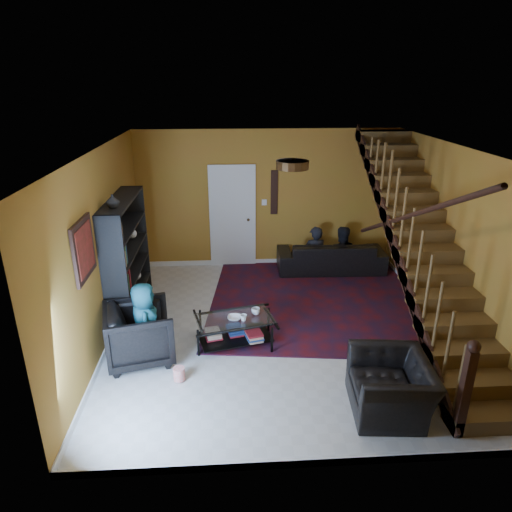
{
  "coord_description": "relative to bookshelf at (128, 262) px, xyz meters",
  "views": [
    {
      "loc": [
        -0.78,
        -6.26,
        3.72
      ],
      "look_at": [
        -0.36,
        0.4,
        1.1
      ],
      "focal_mm": 32.0,
      "sensor_mm": 36.0,
      "label": 1
    }
  ],
  "objects": [
    {
      "name": "floor",
      "position": [
        2.4,
        -0.6,
        -0.96
      ],
      "size": [
        5.5,
        5.5,
        0.0
      ],
      "primitive_type": "plane",
      "color": "beige",
      "rests_on": "ground"
    },
    {
      "name": "room",
      "position": [
        1.07,
        0.73,
        -0.91
      ],
      "size": [
        5.5,
        5.5,
        5.5
      ],
      "color": "#A76425",
      "rests_on": "ground"
    },
    {
      "name": "staircase",
      "position": [
        4.53,
        -0.6,
        0.43
      ],
      "size": [
        0.95,
        5.02,
        3.18
      ],
      "color": "brown",
      "rests_on": "floor"
    },
    {
      "name": "bookshelf",
      "position": [
        0.0,
        0.0,
        0.0
      ],
      "size": [
        0.35,
        1.8,
        2.0
      ],
      "color": "black",
      "rests_on": "floor"
    },
    {
      "name": "door",
      "position": [
        1.7,
        2.12,
        0.06
      ],
      "size": [
        0.82,
        0.05,
        2.05
      ],
      "primitive_type": "cube",
      "color": "silver",
      "rests_on": "floor"
    },
    {
      "name": "framed_picture",
      "position": [
        -0.17,
        -1.5,
        0.79
      ],
      "size": [
        0.04,
        0.74,
        0.74
      ],
      "primitive_type": "cube",
      "color": "maroon",
      "rests_on": "room"
    },
    {
      "name": "wall_hanging",
      "position": [
        2.55,
        2.13,
        0.59
      ],
      "size": [
        0.14,
        0.03,
        0.9
      ],
      "primitive_type": "cube",
      "color": "black",
      "rests_on": "room"
    },
    {
      "name": "ceiling_fixture",
      "position": [
        2.4,
        -1.4,
        1.78
      ],
      "size": [
        0.4,
        0.4,
        0.1
      ],
      "primitive_type": "cylinder",
      "color": "#3F2814",
      "rests_on": "room"
    },
    {
      "name": "rug",
      "position": [
        3.13,
        0.59,
        -0.95
      ],
      "size": [
        4.02,
        4.47,
        0.02
      ],
      "primitive_type": "cube",
      "rotation": [
        0.0,
        0.0,
        -0.11
      ],
      "color": "#4A0D12",
      "rests_on": "floor"
    },
    {
      "name": "sofa",
      "position": [
        3.69,
        1.7,
        -0.65
      ],
      "size": [
        2.17,
        0.9,
        0.63
      ],
      "primitive_type": "imported",
      "rotation": [
        0.0,
        0.0,
        3.11
      ],
      "color": "black",
      "rests_on": "floor"
    },
    {
      "name": "armchair_left",
      "position": [
        0.35,
        -1.28,
        -0.55
      ],
      "size": [
        1.08,
        1.07,
        0.82
      ],
      "primitive_type": "imported",
      "rotation": [
        0.0,
        0.0,
        1.81
      ],
      "color": "black",
      "rests_on": "floor"
    },
    {
      "name": "armchair_right",
      "position": [
        3.49,
        -2.52,
        -0.64
      ],
      "size": [
        0.96,
        1.08,
        0.66
      ],
      "primitive_type": "imported",
      "rotation": [
        0.0,
        0.0,
        -1.65
      ],
      "color": "black",
      "rests_on": "floor"
    },
    {
      "name": "person_adult_a",
      "position": [
        3.36,
        1.75,
        -0.72
      ],
      "size": [
        0.54,
        0.39,
        1.38
      ],
      "primitive_type": "imported",
      "rotation": [
        0.0,
        0.0,
        3.26
      ],
      "color": "black",
      "rests_on": "sofa"
    },
    {
      "name": "person_adult_b",
      "position": [
        3.9,
        1.75,
        -0.73
      ],
      "size": [
        0.67,
        0.52,
        1.37
      ],
      "primitive_type": "imported",
      "rotation": [
        0.0,
        0.0,
        3.14
      ],
      "color": "black",
      "rests_on": "sofa"
    },
    {
      "name": "person_child",
      "position": [
        0.45,
        -1.33,
        -0.37
      ],
      "size": [
        0.46,
        0.63,
        1.18
      ],
      "primitive_type": "imported",
      "rotation": [
        0.0,
        0.0,
        1.73
      ],
      "color": "navy",
      "rests_on": "armchair_left"
    },
    {
      "name": "coffee_table",
      "position": [
        1.68,
        -0.96,
        -0.72
      ],
      "size": [
        1.23,
        0.9,
        0.42
      ],
      "rotation": [
        0.0,
        0.0,
        0.24
      ],
      "color": "black",
      "rests_on": "floor"
    },
    {
      "name": "cup_a",
      "position": [
        1.99,
        -0.86,
        -0.49
      ],
      "size": [
        0.15,
        0.15,
        0.1
      ],
      "primitive_type": "imported",
      "rotation": [
        0.0,
        0.0,
        -0.13
      ],
      "color": "#999999",
      "rests_on": "coffee_table"
    },
    {
      "name": "cup_b",
      "position": [
        1.81,
        -1.04,
        -0.49
      ],
      "size": [
        0.12,
        0.12,
        0.09
      ],
      "primitive_type": "imported",
      "rotation": [
        0.0,
        0.0,
        0.28
      ],
      "color": "#999999",
      "rests_on": "coffee_table"
    },
    {
      "name": "bowl",
      "position": [
        1.67,
        -0.99,
        -0.52
      ],
      "size": [
        0.23,
        0.23,
        0.05
      ],
      "primitive_type": "imported",
      "rotation": [
        0.0,
        0.0,
        -0.13
      ],
      "color": "#999999",
      "rests_on": "coffee_table"
    },
    {
      "name": "vase",
      "position": [
        -0.0,
        -0.5,
        1.13
      ],
      "size": [
        0.18,
        0.18,
        0.19
      ],
      "primitive_type": "imported",
      "color": "#999999",
      "rests_on": "bookshelf"
    },
    {
      "name": "popcorn_bucket",
      "position": [
        0.93,
        -1.82,
        -0.86
      ],
      "size": [
        0.16,
        0.16,
        0.18
      ],
      "primitive_type": "cylinder",
      "rotation": [
        0.0,
        0.0,
        0.07
      ],
      "color": "red",
      "rests_on": "rug"
    }
  ]
}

